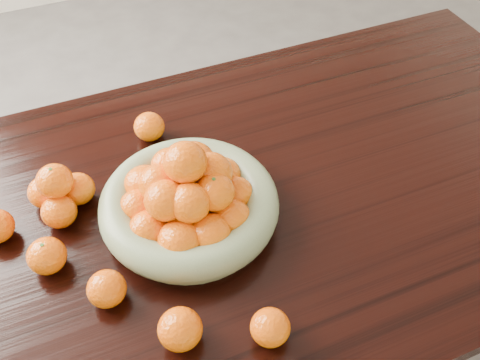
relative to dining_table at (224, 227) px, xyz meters
name	(u,v)px	position (x,y,z in m)	size (l,w,h in m)	color
ground	(228,351)	(0.00, 0.00, -0.66)	(5.00, 5.00, 0.00)	#5A5754
dining_table	(224,227)	(0.00, 0.00, 0.00)	(2.00, 1.00, 0.75)	black
fruit_bowl	(188,199)	(-0.08, -0.01, 0.15)	(0.38, 0.38, 0.21)	gray
orange_pyramid	(59,193)	(-0.33, 0.12, 0.14)	(0.14, 0.14, 0.12)	orange
loose_orange_0	(47,256)	(-0.38, -0.02, 0.13)	(0.08, 0.08, 0.07)	orange
loose_orange_1	(107,289)	(-0.29, -0.14, 0.12)	(0.08, 0.08, 0.07)	orange
loose_orange_2	(180,329)	(-0.19, -0.28, 0.13)	(0.08, 0.08, 0.08)	orange
loose_orange_4	(149,127)	(-0.09, 0.27, 0.12)	(0.08, 0.08, 0.07)	orange
loose_orange_5	(270,327)	(-0.04, -0.33, 0.12)	(0.07, 0.07, 0.07)	orange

